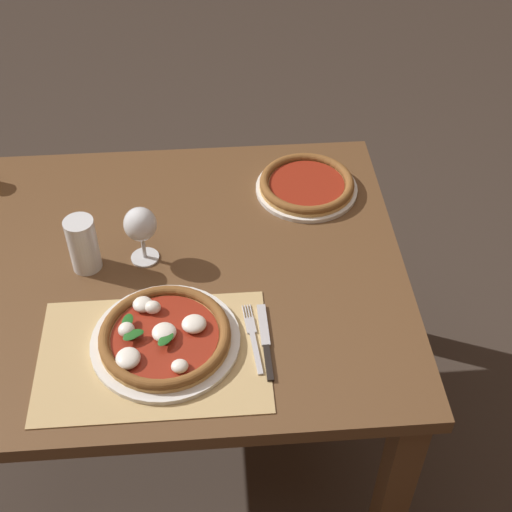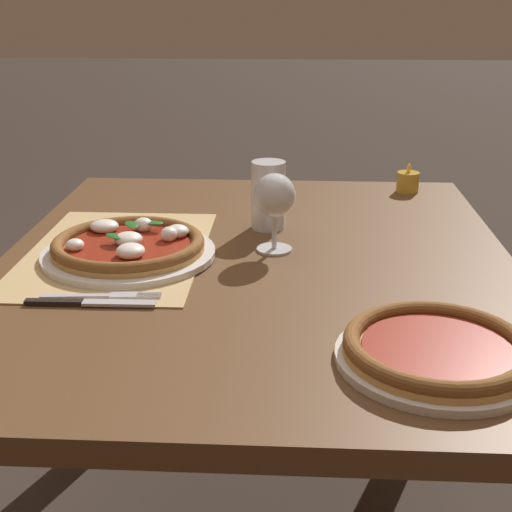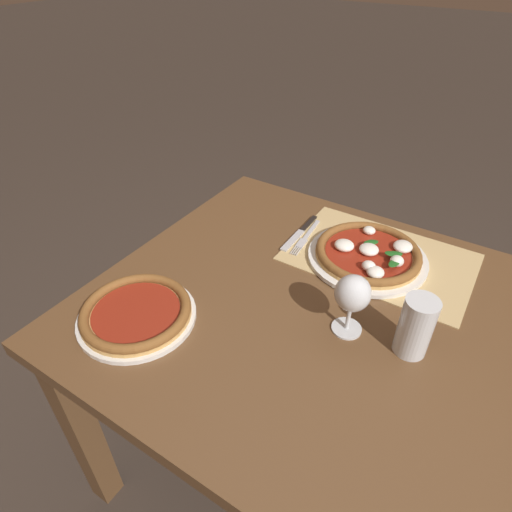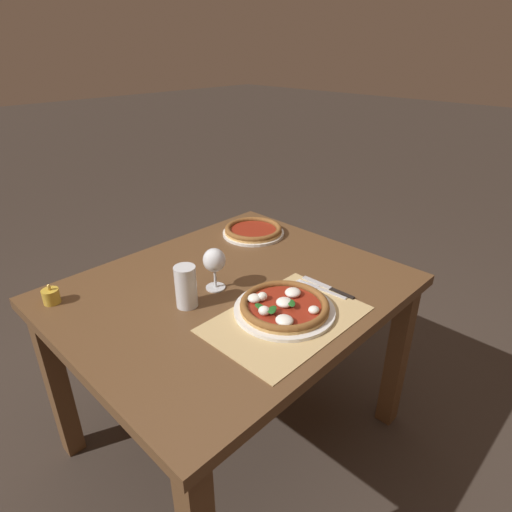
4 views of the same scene
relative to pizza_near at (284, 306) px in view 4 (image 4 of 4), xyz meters
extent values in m
plane|color=#382D26|center=(-0.01, 0.24, -0.76)|extent=(24.00, 24.00, 0.00)
cube|color=brown|center=(-0.01, 0.24, -0.04)|extent=(1.18, 0.98, 0.04)
cube|color=brown|center=(0.52, -0.19, -0.41)|extent=(0.07, 0.07, 0.70)
cube|color=brown|center=(-0.54, 0.67, -0.41)|extent=(0.07, 0.07, 0.70)
cube|color=brown|center=(0.52, 0.67, -0.41)|extent=(0.07, 0.07, 0.70)
cube|color=tan|center=(-0.02, -0.03, -0.02)|extent=(0.50, 0.34, 0.00)
cylinder|color=silver|center=(0.00, 0.00, -0.01)|extent=(0.33, 0.33, 0.01)
cylinder|color=tan|center=(0.00, 0.00, 0.00)|extent=(0.29, 0.29, 0.01)
torus|color=brown|center=(0.00, 0.00, 0.01)|extent=(0.29, 0.29, 0.02)
cylinder|color=maroon|center=(0.00, 0.00, 0.00)|extent=(0.24, 0.24, 0.00)
ellipsoid|color=white|center=(0.00, 0.00, 0.01)|extent=(0.05, 0.05, 0.03)
ellipsoid|color=white|center=(0.03, -0.09, 0.01)|extent=(0.04, 0.03, 0.02)
ellipsoid|color=white|center=(-0.03, 0.07, 0.02)|extent=(0.04, 0.03, 0.03)
ellipsoid|color=white|center=(-0.07, -0.06, 0.01)|extent=(0.05, 0.06, 0.03)
ellipsoid|color=white|center=(-0.05, 0.09, 0.01)|extent=(0.05, 0.05, 0.03)
ellipsoid|color=white|center=(0.07, 0.02, 0.02)|extent=(0.05, 0.05, 0.03)
ellipsoid|color=white|center=(-0.08, 0.01, 0.02)|extent=(0.04, 0.04, 0.03)
ellipsoid|color=#1E5B1E|center=(-0.07, -0.01, 0.02)|extent=(0.05, 0.04, 0.00)
ellipsoid|color=#1E5B1E|center=(-0.06, 0.00, 0.02)|extent=(0.05, 0.03, 0.00)
ellipsoid|color=#1E5B1E|center=(-0.08, 0.03, 0.02)|extent=(0.03, 0.05, 0.00)
ellipsoid|color=#1E5B1E|center=(0.01, -0.03, 0.02)|extent=(0.05, 0.05, 0.00)
cylinder|color=silver|center=(0.38, 0.51, -0.02)|extent=(0.28, 0.28, 0.01)
cylinder|color=tan|center=(0.38, 0.51, -0.01)|extent=(0.26, 0.26, 0.01)
torus|color=brown|center=(0.38, 0.51, 0.00)|extent=(0.26, 0.26, 0.02)
cylinder|color=maroon|center=(0.38, 0.51, 0.00)|extent=(0.21, 0.21, 0.00)
cylinder|color=silver|center=(-0.05, 0.28, -0.02)|extent=(0.07, 0.07, 0.00)
cylinder|color=silver|center=(-0.05, 0.28, 0.01)|extent=(0.01, 0.01, 0.06)
ellipsoid|color=silver|center=(-0.05, 0.28, 0.09)|extent=(0.08, 0.08, 0.08)
ellipsoid|color=#AD5B14|center=(-0.05, 0.28, 0.08)|extent=(0.07, 0.07, 0.05)
cylinder|color=silver|center=(-0.19, 0.26, 0.05)|extent=(0.07, 0.07, 0.15)
cylinder|color=black|center=(-0.19, 0.26, 0.04)|extent=(0.07, 0.07, 0.12)
cylinder|color=silver|center=(-0.19, 0.26, 0.10)|extent=(0.07, 0.07, 0.02)
cube|color=#B7B7BC|center=(0.20, -0.05, -0.02)|extent=(0.02, 0.12, 0.00)
cube|color=#B7B7BC|center=(0.19, 0.03, -0.02)|extent=(0.03, 0.05, 0.00)
cylinder|color=#B7B7BC|center=(0.20, 0.08, -0.02)|extent=(0.01, 0.04, 0.00)
cylinder|color=#B7B7BC|center=(0.19, 0.08, -0.02)|extent=(0.01, 0.04, 0.00)
cylinder|color=#B7B7BC|center=(0.18, 0.07, -0.02)|extent=(0.01, 0.04, 0.00)
cylinder|color=#B7B7BC|center=(0.18, 0.07, -0.02)|extent=(0.01, 0.04, 0.00)
cube|color=black|center=(0.22, -0.07, -0.02)|extent=(0.02, 0.10, 0.01)
cube|color=#B7B7BC|center=(0.22, 0.03, -0.02)|extent=(0.02, 0.12, 0.00)
cylinder|color=gold|center=(-0.50, 0.60, 0.00)|extent=(0.06, 0.06, 0.05)
cylinder|color=silver|center=(-0.50, 0.60, -0.01)|extent=(0.04, 0.04, 0.03)
ellipsoid|color=#F9C64C|center=(-0.50, 0.60, 0.04)|extent=(0.01, 0.01, 0.02)
camera|label=1|loc=(0.13, -1.01, 1.21)|focal=50.00mm
camera|label=2|loc=(1.26, 0.31, 0.46)|focal=50.00mm
camera|label=3|loc=(-0.25, 0.97, 0.71)|focal=30.00mm
camera|label=4|loc=(-0.90, -0.74, 0.77)|focal=30.00mm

